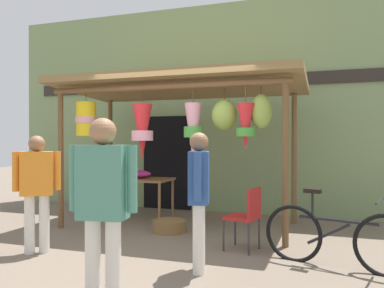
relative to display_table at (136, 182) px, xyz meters
name	(u,v)px	position (x,y,z in m)	size (l,w,h in m)	color
ground_plane	(167,243)	(1.21, -1.41, -0.69)	(30.00, 30.00, 0.00)	#756656
shop_facade	(217,108)	(1.20, 1.38, 1.46)	(9.51, 0.29, 4.31)	#7A9360
market_stall_canopy	(179,98)	(1.03, -0.42, 1.50)	(4.20, 2.12, 2.54)	brown
display_table	(136,182)	(0.00, 0.00, 0.00)	(1.34, 0.73, 0.77)	brown
flower_heap_on_table	(136,174)	(-0.02, 0.05, 0.16)	(0.61, 0.43, 0.15)	#D13399
folding_chair	(247,213)	(2.37, -1.42, -0.19)	(0.48, 0.48, 0.84)	#AD1E1E
wicker_basket_by_table	(169,226)	(0.98, -0.75, -0.59)	(0.54, 0.54, 0.19)	brown
parked_bicycle	(337,238)	(3.48, -1.79, -0.34)	(1.70, 0.59, 0.92)	black
vendor_in_orange	(199,190)	(2.01, -2.42, 0.23)	(0.31, 0.58, 1.56)	silver
customer_foreground	(103,200)	(1.60, -3.75, 0.29)	(0.59, 0.28, 1.66)	silver
shopper_by_bananas	(37,184)	(-0.22, -2.40, 0.21)	(0.50, 0.41, 1.54)	silver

